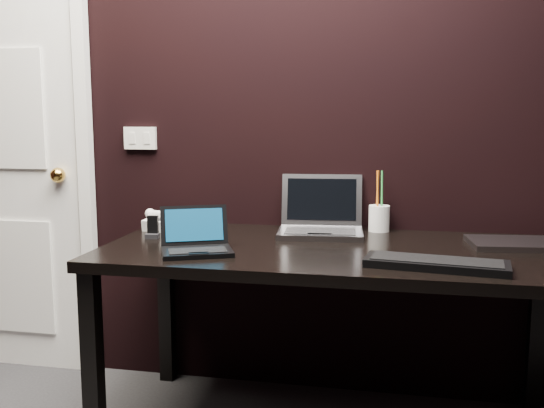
% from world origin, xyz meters
% --- Properties ---
extents(wall_back, '(4.00, 0.00, 4.00)m').
position_xyz_m(wall_back, '(0.00, 1.80, 1.30)').
color(wall_back, black).
rests_on(wall_back, ground).
extents(wall_switch, '(0.15, 0.02, 0.10)m').
position_xyz_m(wall_switch, '(-0.62, 1.79, 1.12)').
color(wall_switch, silver).
rests_on(wall_switch, wall_back).
extents(desk, '(1.70, 0.80, 0.74)m').
position_xyz_m(desk, '(0.30, 1.40, 0.66)').
color(desk, black).
rests_on(desk, ground).
extents(netbook, '(0.31, 0.29, 0.16)m').
position_xyz_m(netbook, '(-0.17, 1.22, 0.77)').
color(netbook, black).
rests_on(netbook, desk).
extents(silver_laptop, '(0.37, 0.33, 0.23)m').
position_xyz_m(silver_laptop, '(0.22, 1.64, 0.78)').
color(silver_laptop, '#949499').
rests_on(silver_laptop, desk).
extents(ext_keyboard, '(0.46, 0.21, 0.03)m').
position_xyz_m(ext_keyboard, '(0.65, 1.16, 0.75)').
color(ext_keyboard, black).
rests_on(ext_keyboard, desk).
extents(closed_laptop, '(0.34, 0.26, 0.02)m').
position_xyz_m(closed_laptop, '(0.95, 1.54, 0.75)').
color(closed_laptop, '#9B9AA0').
rests_on(closed_laptop, desk).
extents(desk_phone, '(0.20, 0.17, 0.10)m').
position_xyz_m(desk_phone, '(-0.43, 1.60, 0.78)').
color(desk_phone, white).
rests_on(desk_phone, desk).
extents(mobile_phone, '(0.06, 0.05, 0.09)m').
position_xyz_m(mobile_phone, '(-0.42, 1.43, 0.77)').
color(mobile_phone, black).
rests_on(mobile_phone, desk).
extents(pen_cup, '(0.11, 0.11, 0.26)m').
position_xyz_m(pen_cup, '(0.45, 1.75, 0.80)').
color(pen_cup, white).
rests_on(pen_cup, desk).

